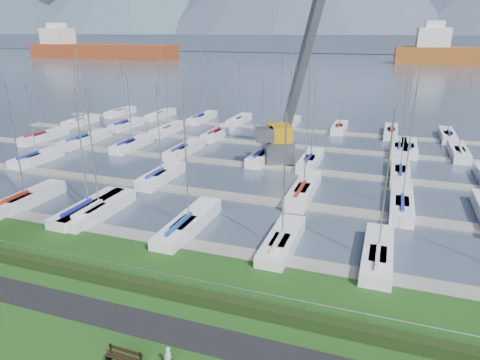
% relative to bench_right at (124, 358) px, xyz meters
% --- Properties ---
extents(path, '(160.00, 2.00, 0.04)m').
position_rel_bench_right_xyz_m(path, '(-0.70, 2.80, -0.41)').
color(path, black).
rests_on(path, grass).
extents(water, '(800.00, 540.00, 0.20)m').
position_rel_bench_right_xyz_m(water, '(-0.70, 265.80, -0.82)').
color(water, '#424E60').
extents(hedge, '(80.00, 0.70, 0.70)m').
position_rel_bench_right_xyz_m(hedge, '(-0.70, 5.40, -0.07)').
color(hedge, black).
rests_on(hedge, grass).
extents(fence, '(80.00, 0.04, 0.04)m').
position_rel_bench_right_xyz_m(fence, '(-0.70, 5.80, 0.78)').
color(fence, '#979A9F').
rests_on(fence, grass).
extents(foothill, '(900.00, 80.00, 12.00)m').
position_rel_bench_right_xyz_m(foothill, '(-0.70, 335.80, 5.58)').
color(foothill, '#3F485C').
rests_on(foothill, water).
extents(docks, '(90.00, 41.60, 0.25)m').
position_rel_bench_right_xyz_m(docks, '(-0.70, 31.80, -0.64)').
color(docks, gray).
rests_on(docks, water).
extents(bench_right, '(1.81, 0.47, 0.85)m').
position_rel_bench_right_xyz_m(bench_right, '(0.00, 0.00, 0.00)').
color(bench_right, black).
rests_on(bench_right, grass).
extents(person, '(0.49, 0.39, 1.18)m').
position_rel_bench_right_xyz_m(person, '(1.94, 0.57, 0.17)').
color(person, silver).
rests_on(person, grass).
extents(crane, '(7.99, 12.81, 22.35)m').
position_rel_bench_right_xyz_m(crane, '(-1.19, 35.25, 4.91)').
color(crane, '#595D61').
rests_on(crane, water).
extents(cargo_ship_west, '(88.75, 21.57, 21.50)m').
position_rel_bench_right_xyz_m(cargo_ship_west, '(-150.55, 197.85, 3.24)').
color(cargo_ship_west, brown).
rests_on(cargo_ship_west, water).
extents(sailboat_fleet, '(75.12, 49.55, 12.68)m').
position_rel_bench_right_xyz_m(sailboat_fleet, '(-2.06, 34.27, 4.87)').
color(sailboat_fleet, navy).
rests_on(sailboat_fleet, water).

